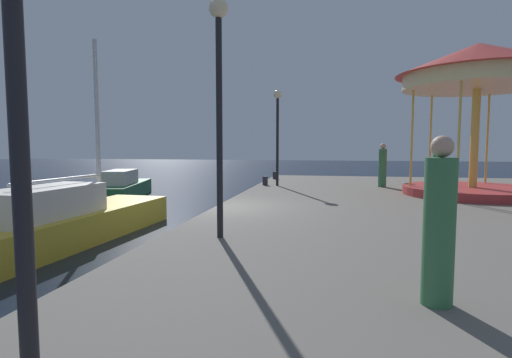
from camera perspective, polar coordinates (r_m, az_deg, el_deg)
The scene contains 12 objects.
ground_plane at distance 11.88m, azimuth -5.80°, elevation -7.75°, with size 120.00×120.00×0.00m, color black.
quay_dock at distance 12.15m, azimuth 32.14°, elevation -6.26°, with size 15.50×25.35×0.80m, color slate.
sailboat_yellow at distance 11.70m, azimuth -25.56°, elevation -5.42°, with size 2.38×7.15×5.66m.
motorboat_green at distance 20.53m, azimuth -18.69°, elevation -1.18°, with size 2.85×5.67×1.41m.
carousel at distance 16.29m, azimuth 29.32°, elevation 12.12°, with size 5.54×5.54×5.37m.
lamp_post_mid_promenade at distance 7.71m, azimuth -5.37°, elevation 14.39°, with size 0.36×0.36×4.51m.
lamp_post_far_end at distance 17.64m, azimuth 3.13°, elevation 8.42°, with size 0.36×0.36×4.22m.
bollard_south at distance 17.90m, azimuth 1.33°, elevation -0.25°, with size 0.24×0.24×0.40m, color #2D2D33.
bollard_center at distance 21.20m, azimuth 2.75°, elevation 0.53°, with size 0.24×0.24×0.40m, color #2D2D33.
person_mid_promenade at distance 20.76m, azimuth 24.61°, elevation 1.93°, with size 0.34×0.34×1.90m.
person_near_carousel at distance 17.96m, azimuth 17.79°, elevation 1.73°, with size 0.34×0.34×1.88m.
person_by_the_water at distance 4.84m, azimuth 24.92°, elevation -6.22°, with size 0.34×0.34×1.89m.
Camera 1 is at (3.33, -11.10, 2.57)m, focal length 27.71 mm.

